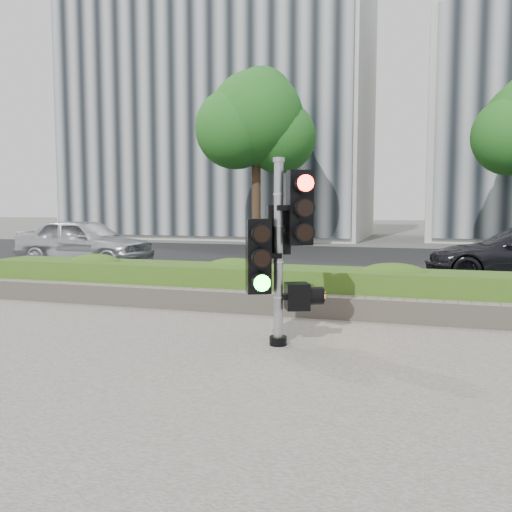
% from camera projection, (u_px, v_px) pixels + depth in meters
% --- Properties ---
extents(ground, '(120.00, 120.00, 0.00)m').
position_uv_depth(ground, '(257.00, 347.00, 6.73)').
color(ground, '#51514C').
rests_on(ground, ground).
extents(sidewalk, '(16.00, 11.00, 0.03)m').
position_uv_depth(sidewalk, '(166.00, 423.00, 4.35)').
color(sidewalk, '#9E9389').
rests_on(sidewalk, ground).
extents(road, '(60.00, 13.00, 0.02)m').
position_uv_depth(road, '(355.00, 264.00, 16.24)').
color(road, black).
rests_on(road, ground).
extents(curb, '(60.00, 0.25, 0.12)m').
position_uv_depth(curb, '(309.00, 300.00, 9.72)').
color(curb, gray).
rests_on(curb, ground).
extents(stone_wall, '(12.00, 0.32, 0.34)m').
position_uv_depth(stone_wall, '(293.00, 305.00, 8.52)').
color(stone_wall, gray).
rests_on(stone_wall, sidewalk).
extents(hedge, '(12.00, 1.00, 0.68)m').
position_uv_depth(hedge, '(302.00, 288.00, 9.12)').
color(hedge, olive).
rests_on(hedge, sidewalk).
extents(building_left, '(16.00, 9.00, 15.00)m').
position_uv_depth(building_left, '(225.00, 103.00, 30.56)').
color(building_left, '#B7B7B2').
rests_on(building_left, ground).
extents(tree_left, '(4.61, 4.03, 7.34)m').
position_uv_depth(tree_left, '(256.00, 122.00, 21.44)').
color(tree_left, black).
rests_on(tree_left, ground).
extents(traffic_signal, '(0.84, 0.76, 2.30)m').
position_uv_depth(traffic_signal, '(281.00, 243.00, 6.64)').
color(traffic_signal, black).
rests_on(traffic_signal, sidewalk).
extents(car_silver, '(4.12, 1.83, 1.38)m').
position_uv_depth(car_silver, '(84.00, 242.00, 15.57)').
color(car_silver, '#BABDC2').
rests_on(car_silver, road).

